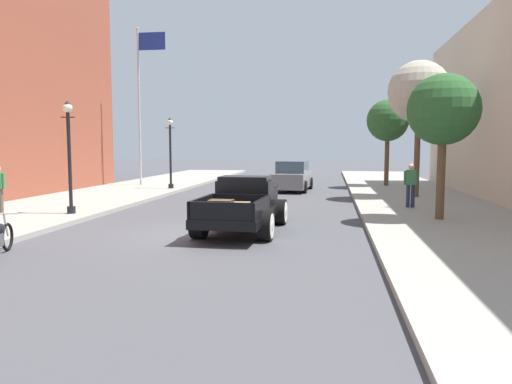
{
  "coord_description": "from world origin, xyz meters",
  "views": [
    {
      "loc": [
        3.43,
        -12.96,
        2.48
      ],
      "look_at": [
        1.09,
        2.17,
        1.0
      ],
      "focal_mm": 33.74,
      "sensor_mm": 36.0,
      "label": 1
    }
  ],
  "objects_px": {
    "car_background_grey": "(293,177)",
    "street_lamp_near": "(69,148)",
    "street_tree_second": "(419,92)",
    "street_tree_nearest": "(443,111)",
    "street_lamp_far": "(170,147)",
    "flagpole": "(143,89)",
    "street_tree_third": "(388,121)",
    "hotrod_truck_black": "(245,204)",
    "pedestrian_sidewalk_right": "(411,183)"
  },
  "relations": [
    {
      "from": "car_background_grey",
      "to": "street_lamp_near",
      "type": "distance_m",
      "value": 13.13
    },
    {
      "from": "car_background_grey",
      "to": "street_tree_second",
      "type": "bearing_deg",
      "value": -31.58
    },
    {
      "from": "street_tree_nearest",
      "to": "street_tree_second",
      "type": "relative_size",
      "value": 0.75
    },
    {
      "from": "car_background_grey",
      "to": "street_lamp_far",
      "type": "xyz_separation_m",
      "value": [
        -6.59,
        -1.14,
        1.62
      ]
    },
    {
      "from": "street_tree_nearest",
      "to": "street_tree_second",
      "type": "bearing_deg",
      "value": 86.39
    },
    {
      "from": "flagpole",
      "to": "street_tree_second",
      "type": "relative_size",
      "value": 1.49
    },
    {
      "from": "street_lamp_near",
      "to": "street_tree_third",
      "type": "relative_size",
      "value": 0.77
    },
    {
      "from": "street_lamp_far",
      "to": "street_tree_second",
      "type": "relative_size",
      "value": 0.63
    },
    {
      "from": "hotrod_truck_black",
      "to": "pedestrian_sidewalk_right",
      "type": "distance_m",
      "value": 7.37
    },
    {
      "from": "hotrod_truck_black",
      "to": "street_lamp_far",
      "type": "height_order",
      "value": "street_lamp_far"
    },
    {
      "from": "street_tree_second",
      "to": "street_tree_third",
      "type": "height_order",
      "value": "street_tree_second"
    },
    {
      "from": "street_lamp_near",
      "to": "pedestrian_sidewalk_right",
      "type": "bearing_deg",
      "value": 16.47
    },
    {
      "from": "pedestrian_sidewalk_right",
      "to": "street_lamp_near",
      "type": "bearing_deg",
      "value": -163.53
    },
    {
      "from": "hotrod_truck_black",
      "to": "street_tree_second",
      "type": "bearing_deg",
      "value": 54.29
    },
    {
      "from": "street_lamp_near",
      "to": "street_tree_second",
      "type": "bearing_deg",
      "value": 30.49
    },
    {
      "from": "street_lamp_far",
      "to": "street_tree_second",
      "type": "height_order",
      "value": "street_tree_second"
    },
    {
      "from": "street_tree_second",
      "to": "car_background_grey",
      "type": "bearing_deg",
      "value": 148.42
    },
    {
      "from": "street_lamp_far",
      "to": "flagpole",
      "type": "xyz_separation_m",
      "value": [
        -2.3,
        1.96,
        3.39
      ]
    },
    {
      "from": "hotrod_truck_black",
      "to": "street_tree_third",
      "type": "height_order",
      "value": "street_tree_third"
    },
    {
      "from": "hotrod_truck_black",
      "to": "flagpole",
      "type": "height_order",
      "value": "flagpole"
    },
    {
      "from": "street_lamp_near",
      "to": "street_tree_second",
      "type": "relative_size",
      "value": 0.63
    },
    {
      "from": "pedestrian_sidewalk_right",
      "to": "street_tree_nearest",
      "type": "distance_m",
      "value": 3.85
    },
    {
      "from": "flagpole",
      "to": "hotrod_truck_black",
      "type": "bearing_deg",
      "value": -57.67
    },
    {
      "from": "pedestrian_sidewalk_right",
      "to": "flagpole",
      "type": "height_order",
      "value": "flagpole"
    },
    {
      "from": "hotrod_truck_black",
      "to": "street_lamp_far",
      "type": "xyz_separation_m",
      "value": [
        -6.14,
        11.38,
        1.63
      ]
    },
    {
      "from": "car_background_grey",
      "to": "street_tree_third",
      "type": "relative_size",
      "value": 0.88
    },
    {
      "from": "street_tree_nearest",
      "to": "car_background_grey",
      "type": "bearing_deg",
      "value": 117.55
    },
    {
      "from": "hotrod_truck_black",
      "to": "flagpole",
      "type": "bearing_deg",
      "value": 122.33
    },
    {
      "from": "street_lamp_far",
      "to": "street_tree_third",
      "type": "relative_size",
      "value": 0.77
    },
    {
      "from": "car_background_grey",
      "to": "street_lamp_near",
      "type": "bearing_deg",
      "value": -121.35
    },
    {
      "from": "street_lamp_far",
      "to": "street_tree_nearest",
      "type": "distance_m",
      "value": 15.35
    },
    {
      "from": "street_lamp_far",
      "to": "street_tree_second",
      "type": "distance_m",
      "value": 13.01
    },
    {
      "from": "street_lamp_far",
      "to": "street_tree_second",
      "type": "xyz_separation_m",
      "value": [
        12.52,
        -2.51,
        2.48
      ]
    },
    {
      "from": "hotrod_truck_black",
      "to": "street_tree_third",
      "type": "xyz_separation_m",
      "value": [
        5.75,
        15.07,
        3.16
      ]
    },
    {
      "from": "pedestrian_sidewalk_right",
      "to": "hotrod_truck_black",
      "type": "bearing_deg",
      "value": -138.37
    },
    {
      "from": "street_lamp_far",
      "to": "street_lamp_near",
      "type": "bearing_deg",
      "value": -91.05
    },
    {
      "from": "car_background_grey",
      "to": "flagpole",
      "type": "distance_m",
      "value": 10.24
    },
    {
      "from": "street_tree_third",
      "to": "car_background_grey",
      "type": "bearing_deg",
      "value": -154.31
    },
    {
      "from": "street_tree_third",
      "to": "street_lamp_far",
      "type": "bearing_deg",
      "value": -162.77
    },
    {
      "from": "car_background_grey",
      "to": "street_lamp_far",
      "type": "distance_m",
      "value": 6.89
    },
    {
      "from": "hotrod_truck_black",
      "to": "street_tree_third",
      "type": "distance_m",
      "value": 16.44
    },
    {
      "from": "hotrod_truck_black",
      "to": "street_tree_nearest",
      "type": "xyz_separation_m",
      "value": [
        5.95,
        1.99,
        2.82
      ]
    },
    {
      "from": "car_background_grey",
      "to": "flagpole",
      "type": "relative_size",
      "value": 0.48
    },
    {
      "from": "street_lamp_near",
      "to": "street_tree_third",
      "type": "distance_m",
      "value": 18.31
    },
    {
      "from": "street_lamp_near",
      "to": "hotrod_truck_black",
      "type": "bearing_deg",
      "value": -12.44
    },
    {
      "from": "street_tree_nearest",
      "to": "street_tree_third",
      "type": "bearing_deg",
      "value": 90.86
    },
    {
      "from": "flagpole",
      "to": "street_tree_third",
      "type": "bearing_deg",
      "value": 6.94
    },
    {
      "from": "hotrod_truck_black",
      "to": "street_lamp_near",
      "type": "relative_size",
      "value": 1.3
    },
    {
      "from": "street_lamp_near",
      "to": "street_lamp_far",
      "type": "relative_size",
      "value": 1.0
    },
    {
      "from": "flagpole",
      "to": "pedestrian_sidewalk_right",
      "type": "bearing_deg",
      "value": -31.21
    }
  ]
}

